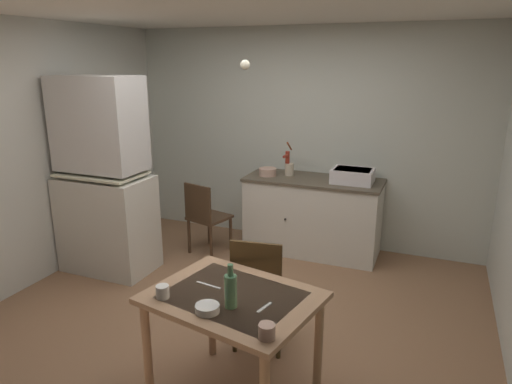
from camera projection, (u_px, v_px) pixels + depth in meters
The scene contains 19 objects.
ground_plane at pixel (230, 321), 3.93m from camera, with size 5.24×5.24×0.00m, color #8B6447.
wall_back at pixel (304, 138), 5.44m from camera, with size 4.34×0.10×2.54m, color silver.
wall_left at pixel (23, 157), 4.36m from camera, with size 0.10×4.18×2.54m, color silver.
hutch_cabinet at pixel (104, 183), 4.68m from camera, with size 0.93×0.57×2.02m.
counter_cabinet at pixel (312, 215), 5.26m from camera, with size 1.53×0.64×0.88m.
sink_basin at pixel (353, 176), 4.96m from camera, with size 0.44×0.34×0.15m.
hand_pump at pixel (287, 161), 5.25m from camera, with size 0.05×0.27×0.39m.
mixing_bowl_counter at pixel (268, 172), 5.27m from camera, with size 0.20×0.20×0.09m, color tan.
stoneware_crock at pixel (289, 169), 5.27m from camera, with size 0.10×0.10×0.14m, color beige.
dining_table at pixel (233, 311), 2.83m from camera, with size 1.13×0.94×0.77m.
chair_far_side at pixel (259, 291), 3.44m from camera, with size 0.45×0.45×0.92m.
chair_by_counter at pixel (206, 216), 5.18m from camera, with size 0.49×0.49×0.85m.
serving_bowl_wide at pixel (207, 308), 2.60m from camera, with size 0.14×0.14×0.04m, color white.
teacup_mint at pixel (163, 292), 2.76m from camera, with size 0.08×0.08×0.08m, color white.
mug_tall at pixel (267, 331), 2.35m from camera, with size 0.09×0.09×0.08m, color tan.
glass_bottle at pixel (231, 290), 2.63m from camera, with size 0.07×0.07×0.27m.
table_knife at pixel (209, 285), 2.92m from camera, with size 0.18×0.02×0.01m, color silver.
teaspoon_near_bowl at pixel (264, 307), 2.65m from camera, with size 0.14×0.02×0.01m, color beige.
pendant_bulb at pixel (245, 65), 3.66m from camera, with size 0.08×0.08×0.08m, color #F9EFCC.
Camera 1 is at (1.51, -3.13, 2.16)m, focal length 32.10 mm.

